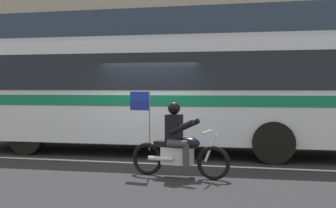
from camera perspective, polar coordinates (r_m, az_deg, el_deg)
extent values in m
plane|color=black|center=(11.12, -2.54, -7.43)|extent=(60.00, 60.00, 0.00)
cube|color=gray|center=(16.04, 2.26, -4.20)|extent=(28.00, 3.80, 0.15)
cube|color=silver|center=(10.55, -3.40, -7.93)|extent=(26.60, 0.14, 0.01)
cube|color=#233347|center=(17.98, 3.38, 10.87)|extent=(25.76, 0.10, 1.40)
cube|color=silver|center=(12.13, -1.07, 1.58)|extent=(11.48, 2.82, 2.70)
cube|color=black|center=(12.13, -1.07, 4.18)|extent=(10.57, 2.84, 0.96)
cube|color=#0F7247|center=(12.13, -1.07, 0.64)|extent=(11.25, 2.84, 0.28)
cube|color=#ADB1BA|center=(12.19, -1.08, 8.22)|extent=(11.25, 2.69, 0.16)
cylinder|color=black|center=(12.47, -18.47, -4.09)|extent=(1.04, 0.30, 1.04)
cylinder|color=black|center=(10.69, 14.03, -5.07)|extent=(1.04, 0.30, 1.04)
torus|color=black|center=(8.65, 6.13, -7.89)|extent=(0.70, 0.19, 0.69)
torus|color=black|center=(9.12, -2.79, -7.35)|extent=(0.70, 0.19, 0.69)
cube|color=silver|center=(8.86, 1.24, -6.98)|extent=(0.67, 0.37, 0.36)
ellipsoid|color=black|center=(8.74, 2.79, -5.26)|extent=(0.52, 0.35, 0.24)
cube|color=black|center=(8.89, 0.02, -5.38)|extent=(0.59, 0.34, 0.12)
cylinder|color=silver|center=(8.62, 5.75, -5.91)|extent=(0.28, 0.09, 0.58)
cylinder|color=silver|center=(8.60, 5.24, -3.77)|extent=(0.13, 0.64, 0.04)
cylinder|color=silver|center=(8.83, -0.96, -7.35)|extent=(0.56, 0.17, 0.09)
cube|color=black|center=(8.81, 0.82, -3.23)|extent=(0.33, 0.40, 0.56)
sphere|color=black|center=(8.78, 0.82, -0.57)|extent=(0.26, 0.26, 0.26)
cylinder|color=#38383D|center=(8.97, 2.06, -5.07)|extent=(0.44, 0.21, 0.15)
cylinder|color=#38383D|center=(8.94, 3.15, -6.64)|extent=(0.13, 0.13, 0.46)
cylinder|color=#38383D|center=(8.63, 1.28, -5.35)|extent=(0.44, 0.21, 0.15)
cylinder|color=#38383D|center=(8.60, 2.42, -6.99)|extent=(0.13, 0.13, 0.46)
cylinder|color=black|center=(8.92, 2.71, -2.91)|extent=(0.53, 0.18, 0.32)
cylinder|color=black|center=(8.54, 1.87, -3.13)|extent=(0.53, 0.18, 0.32)
cylinder|color=olive|center=(9.00, -2.51, -2.32)|extent=(0.02, 0.02, 1.25)
cube|color=#1933A5|center=(9.07, -3.84, 1.03)|extent=(0.44, 0.08, 0.20)
cube|color=navy|center=(9.08, -3.84, -0.23)|extent=(0.44, 0.08, 0.20)
cylinder|color=#4C8C3F|center=(16.01, -9.56, -2.93)|extent=(0.22, 0.22, 0.58)
sphere|color=#4C8C3F|center=(15.98, -9.57, -1.64)|extent=(0.20, 0.20, 0.20)
cylinder|color=#4C8C3F|center=(15.88, -9.76, -2.87)|extent=(0.09, 0.10, 0.09)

